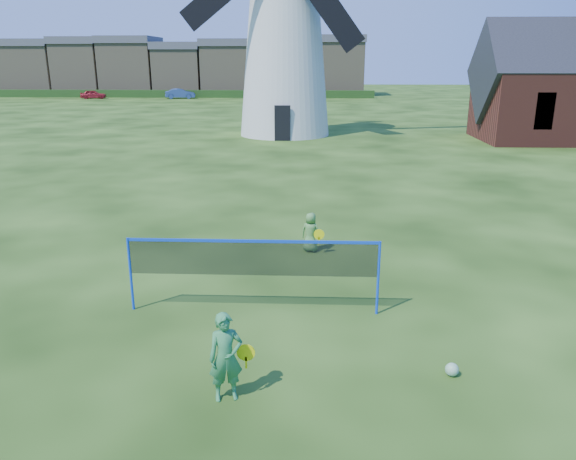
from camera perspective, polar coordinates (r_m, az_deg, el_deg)
The scene contains 10 objects.
ground at distance 11.69m, azimuth -1.10°, elevation -7.76°, with size 220.00×220.00×0.00m, color black.
windmill at distance 38.17m, azimuth -0.36°, elevation 19.34°, with size 12.69×6.04×18.01m.
badminton_net at distance 10.98m, azimuth -3.65°, elevation -3.04°, with size 5.05×0.05×1.55m.
player_girl at distance 8.45m, azimuth -6.45°, elevation -12.96°, with size 0.71×0.47×1.41m.
player_boy at distance 14.69m, azimuth 2.37°, elevation -0.24°, with size 0.66×0.50×1.07m.
play_ball at distance 9.62m, azimuth 16.62°, elevation -13.68°, with size 0.22×0.22×0.22m, color green.
terraced_houses at distance 85.62m, azimuth -13.37°, elevation 16.13°, with size 60.05×8.40×8.23m.
hedge at distance 79.99m, azimuth -14.40°, elevation 13.51°, with size 62.00×0.80×1.00m, color #193814.
car_left at distance 79.27m, azimuth -19.53°, elevation 13.09°, with size 1.32×3.28×1.12m, color maroon.
car_right at distance 76.77m, azimuth -11.10°, elevation 13.70°, with size 1.37×3.92×1.29m, color navy.
Camera 1 is at (0.68, -10.58, 4.93)m, focal length 34.33 mm.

